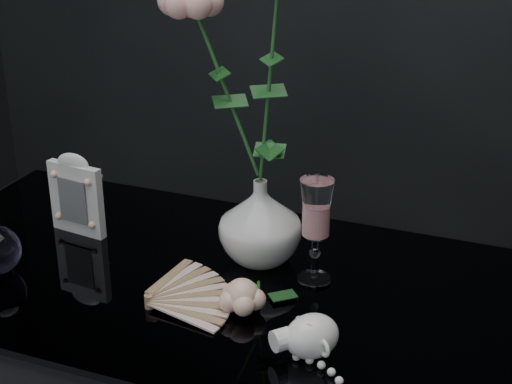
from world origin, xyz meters
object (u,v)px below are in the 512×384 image
at_px(wine_glass, 316,232).
at_px(pearl_jar, 312,334).
at_px(loose_rose, 242,296).
at_px(picture_frame, 76,193).
at_px(vase, 260,221).

relative_size(wine_glass, pearl_jar, 0.78).
height_order(loose_rose, pearl_jar, pearl_jar).
height_order(wine_glass, picture_frame, wine_glass).
height_order(vase, wine_glass, wine_glass).
distance_m(vase, pearl_jar, 0.29).
distance_m(vase, picture_frame, 0.35).
bearing_deg(picture_frame, vase, 10.84).
distance_m(vase, loose_rose, 0.17).
bearing_deg(picture_frame, pearl_jar, -14.79).
relative_size(vase, picture_frame, 0.95).
distance_m(wine_glass, loose_rose, 0.16).
distance_m(picture_frame, pearl_jar, 0.56).
xyz_separation_m(wine_glass, loose_rose, (-0.07, -0.13, -0.06)).
height_order(vase, loose_rose, vase).
bearing_deg(loose_rose, vase, 89.96).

